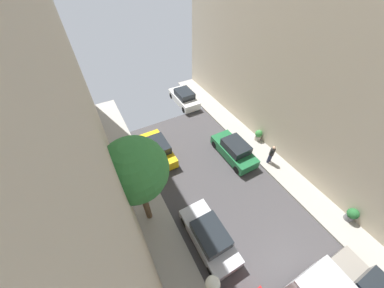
% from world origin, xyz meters
% --- Properties ---
extents(ground, '(32.00, 32.00, 0.00)m').
position_xyz_m(ground, '(0.00, 0.00, 0.00)').
color(ground, '#423F42').
extents(sidewalk_right, '(2.00, 44.00, 0.15)m').
position_xyz_m(sidewalk_right, '(5.00, 0.00, 0.07)').
color(sidewalk_right, '#A8A399').
rests_on(sidewalk_right, ground).
extents(parked_car_left_3, '(1.78, 4.20, 1.57)m').
position_xyz_m(parked_car_left_3, '(-2.70, 4.13, 0.72)').
color(parked_car_left_3, silver).
rests_on(parked_car_left_3, ground).
extents(parked_car_left_4, '(1.78, 4.20, 1.57)m').
position_xyz_m(parked_car_left_4, '(-2.70, 11.96, 0.72)').
color(parked_car_left_4, gold).
rests_on(parked_car_left_4, ground).
extents(parked_car_right_3, '(1.78, 4.20, 1.57)m').
position_xyz_m(parked_car_right_3, '(2.70, 8.92, 0.72)').
color(parked_car_right_3, '#1E6638').
rests_on(parked_car_right_3, ground).
extents(parked_car_right_4, '(1.78, 4.20, 1.57)m').
position_xyz_m(parked_car_right_4, '(2.70, 17.78, 0.72)').
color(parked_car_right_4, white).
rests_on(parked_car_right_4, ground).
extents(pedestrian, '(0.40, 0.36, 1.72)m').
position_xyz_m(pedestrian, '(4.73, 6.95, 1.07)').
color(pedestrian, '#2D334C').
rests_on(pedestrian, sidewalk_right).
extents(street_tree_0, '(3.32, 3.32, 6.49)m').
position_xyz_m(street_tree_0, '(-5.24, 7.23, 4.94)').
color(street_tree_0, brown).
rests_on(street_tree_0, sidewalk_left).
extents(potted_plant_1, '(0.65, 0.65, 1.00)m').
position_xyz_m(potted_plant_1, '(5.76, 0.97, 0.70)').
color(potted_plant_1, slate).
rests_on(potted_plant_1, sidewalk_right).
extents(potted_plant_4, '(0.62, 0.62, 1.00)m').
position_xyz_m(potted_plant_4, '(5.70, 9.38, 0.68)').
color(potted_plant_4, '#B2A899').
rests_on(potted_plant_4, sidewalk_right).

